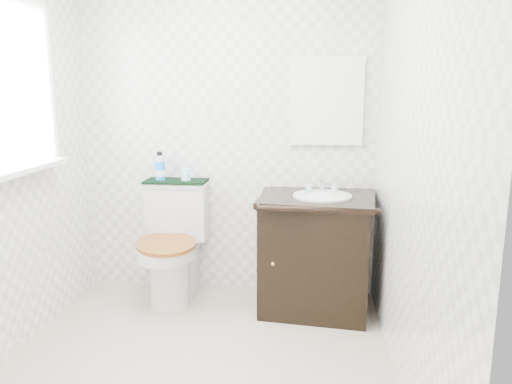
% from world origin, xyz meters
% --- Properties ---
extents(floor, '(2.40, 2.40, 0.00)m').
position_xyz_m(floor, '(0.00, 0.00, 0.00)').
color(floor, beige).
rests_on(floor, ground).
extents(wall_back, '(2.40, 0.00, 2.40)m').
position_xyz_m(wall_back, '(0.00, 1.20, 1.20)').
color(wall_back, white).
rests_on(wall_back, ground).
extents(wall_front, '(2.40, 0.00, 2.40)m').
position_xyz_m(wall_front, '(0.00, -1.20, 1.20)').
color(wall_front, white).
rests_on(wall_front, ground).
extents(wall_right, '(0.00, 2.40, 2.40)m').
position_xyz_m(wall_right, '(1.10, 0.00, 1.20)').
color(wall_right, white).
rests_on(wall_right, ground).
extents(window, '(0.02, 0.70, 0.90)m').
position_xyz_m(window, '(-1.07, 0.25, 1.55)').
color(window, white).
rests_on(window, wall_left).
extents(mirror, '(0.50, 0.02, 0.60)m').
position_xyz_m(mirror, '(0.72, 1.18, 1.45)').
color(mirror, silver).
rests_on(mirror, wall_back).
extents(toilet, '(0.52, 0.69, 0.86)m').
position_xyz_m(toilet, '(-0.37, 0.96, 0.37)').
color(toilet, silver).
rests_on(toilet, floor).
extents(vanity, '(0.83, 0.73, 0.92)m').
position_xyz_m(vanity, '(0.67, 0.90, 0.43)').
color(vanity, black).
rests_on(vanity, floor).
extents(trash_bin, '(0.23, 0.20, 0.31)m').
position_xyz_m(trash_bin, '(0.45, 0.93, 0.16)').
color(trash_bin, silver).
rests_on(trash_bin, floor).
extents(towel, '(0.46, 0.22, 0.02)m').
position_xyz_m(towel, '(-0.37, 1.09, 0.87)').
color(towel, black).
rests_on(towel, toilet).
extents(mouthwash_bottle, '(0.07, 0.07, 0.21)m').
position_xyz_m(mouthwash_bottle, '(-0.49, 1.08, 0.97)').
color(mouthwash_bottle, '#1A7EE4').
rests_on(mouthwash_bottle, towel).
extents(cup, '(0.07, 0.07, 0.09)m').
position_xyz_m(cup, '(-0.30, 1.08, 0.92)').
color(cup, '#97DCF8').
rests_on(cup, towel).
extents(soap_bar, '(0.07, 0.05, 0.02)m').
position_xyz_m(soap_bar, '(0.61, 0.99, 0.83)').
color(soap_bar, '#1A7C6D').
rests_on(soap_bar, vanity).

